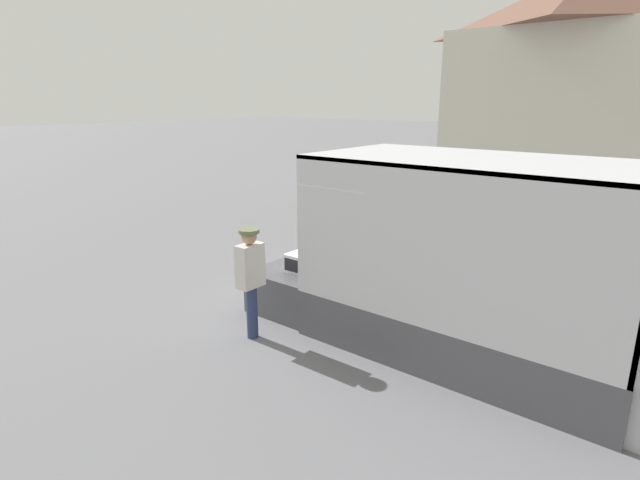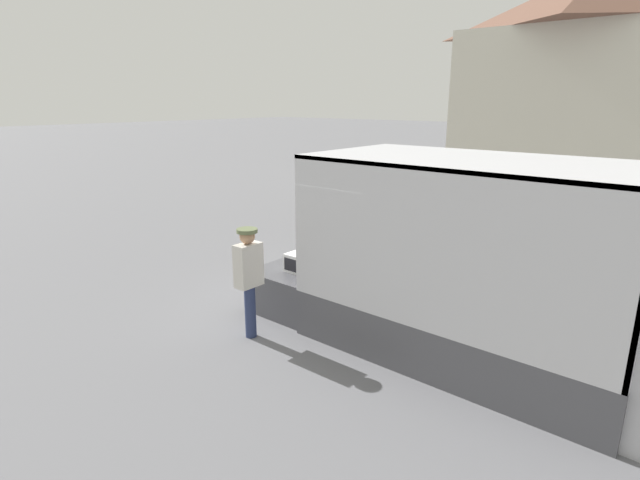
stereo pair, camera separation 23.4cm
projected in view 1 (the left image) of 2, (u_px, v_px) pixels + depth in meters
ground_plane at (343, 310)px, 9.21m from camera, size 160.00×160.00×0.00m
box_truck at (591, 324)px, 6.55m from camera, size 6.85×2.49×2.95m
tailgate_deck at (314, 282)px, 9.51m from camera, size 1.37×2.37×0.77m
microwave at (302, 263)px, 8.88m from camera, size 0.54×0.41×0.33m
portable_generator at (330, 245)px, 9.78m from camera, size 0.72×0.53×0.58m
worker_person at (250, 272)px, 7.84m from camera, size 0.33×0.44×1.82m
house_backdrop at (578, 84)px, 19.80m from camera, size 9.14×6.71×8.57m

